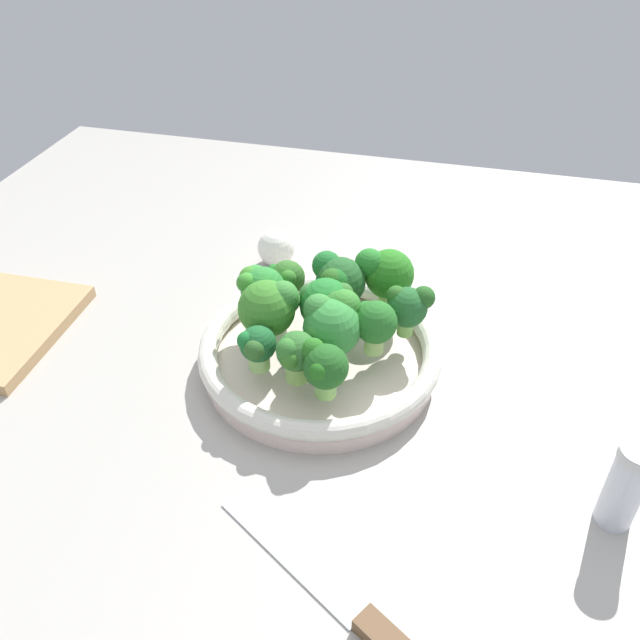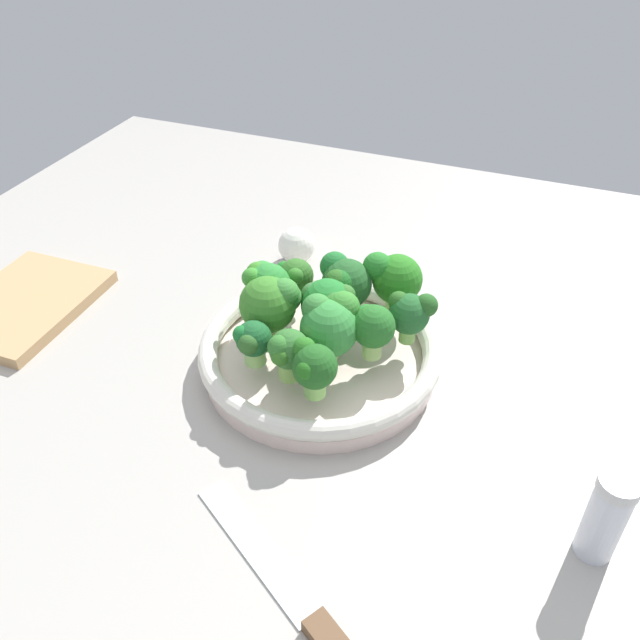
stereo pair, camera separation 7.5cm
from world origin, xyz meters
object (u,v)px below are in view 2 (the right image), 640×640
object	(u,v)px
broccoli_floret_2	(252,341)
broccoli_floret_4	(410,313)
knife	(312,620)
broccoli_floret_1	(372,326)
broccoli_floret_0	(393,278)
broccoli_floret_8	(287,352)
pepper_shaker	(606,517)
cutting_board	(23,305)
broccoli_floret_3	(344,282)
broccoli_floret_11	(328,305)
broccoli_floret_10	(295,277)
broccoli_floret_5	(266,284)
garlic_bulb	(296,245)
broccoli_floret_6	(272,303)
broccoli_floret_9	(329,325)
bowl	(320,354)
broccoli_floret_7	(313,367)

from	to	relation	value
broccoli_floret_2	broccoli_floret_4	xyz separation A→B (cm)	(10.16, -14.83, 0.74)
knife	broccoli_floret_1	bearing A→B (deg)	9.08
broccoli_floret_0	broccoli_floret_8	bearing A→B (deg)	157.60
broccoli_floret_1	pepper_shaker	bearing A→B (deg)	-118.49
cutting_board	broccoli_floret_3	bearing A→B (deg)	-76.55
broccoli_floret_11	broccoli_floret_10	bearing A→B (deg)	50.44
broccoli_floret_5	pepper_shaker	bearing A→B (deg)	-112.87
garlic_bulb	broccoli_floret_6	bearing A→B (deg)	-163.77
broccoli_floret_5	broccoli_floret_9	size ratio (longest dim) A/B	0.94
broccoli_floret_4	broccoli_floret_1	bearing A→B (deg)	141.06
broccoli_floret_5	garlic_bulb	xyz separation A→B (cm)	(17.91, 3.81, -5.68)
bowl	cutting_board	world-z (taller)	bowl
broccoli_floret_10	pepper_shaker	xyz separation A→B (cm)	(-20.76, -37.70, -2.47)
broccoli_floret_2	broccoli_floret_8	world-z (taller)	broccoli_floret_8
broccoli_floret_7	cutting_board	xyz separation A→B (cm)	(4.61, 43.36, -7.07)
broccoli_floret_3	broccoli_floret_9	bearing A→B (deg)	-171.77
garlic_bulb	cutting_board	bearing A→B (deg)	130.01
broccoli_floret_6	broccoli_floret_7	size ratio (longest dim) A/B	1.26
broccoli_floret_2	broccoli_floret_9	xyz separation A→B (cm)	(4.42, -7.18, 1.06)
broccoli_floret_11	cutting_board	distance (cm)	42.29
broccoli_floret_1	broccoli_floret_8	xyz separation A→B (cm)	(-6.93, 7.10, -0.33)
broccoli_floret_4	broccoli_floret_11	distance (cm)	9.28
broccoli_floret_10	broccoli_floret_5	bearing A→B (deg)	153.29
cutting_board	garlic_bulb	xyz separation A→B (cm)	(24.41, -29.09, 1.87)
broccoli_floret_3	broccoli_floret_8	xyz separation A→B (cm)	(-13.19, 1.51, -0.85)
garlic_bulb	broccoli_floret_0	bearing A→B (deg)	-123.04
broccoli_floret_3	broccoli_floret_9	distance (cm)	8.11
broccoli_floret_2	broccoli_floret_3	distance (cm)	13.88
broccoli_floret_8	pepper_shaker	xyz separation A→B (cm)	(-6.97, -32.70, -2.87)
garlic_bulb	bowl	bearing A→B (deg)	-150.33
broccoli_floret_0	broccoli_floret_1	world-z (taller)	broccoli_floret_0
cutting_board	garlic_bulb	size ratio (longest dim) A/B	3.81
broccoli_floret_7	cutting_board	bearing A→B (deg)	83.94
broccoli_floret_7	pepper_shaker	bearing A→B (deg)	-100.92
pepper_shaker	garlic_bulb	bearing A→B (deg)	51.47
broccoli_floret_4	pepper_shaker	bearing A→B (deg)	-128.63
bowl	broccoli_floret_1	world-z (taller)	broccoli_floret_1
cutting_board	broccoli_floret_1	bearing A→B (deg)	-85.57
cutting_board	garlic_bulb	world-z (taller)	garlic_bulb
cutting_board	broccoli_floret_9	bearing A→B (deg)	-87.46
broccoli_floret_10	knife	world-z (taller)	broccoli_floret_10
broccoli_floret_2	broccoli_floret_6	size ratio (longest dim) A/B	0.69
bowl	garlic_bulb	distance (cm)	23.71
broccoli_floret_11	bowl	bearing A→B (deg)	162.59
broccoli_floret_8	broccoli_floret_11	world-z (taller)	broccoli_floret_11
broccoli_floret_4	broccoli_floret_11	xyz separation A→B (cm)	(-2.37, 8.96, 0.37)
broccoli_floret_5	broccoli_floret_9	bearing A→B (deg)	-115.44
broccoli_floret_1	broccoli_floret_2	bearing A→B (deg)	118.01
broccoli_floret_3	broccoli_floret_10	size ratio (longest dim) A/B	1.31
broccoli_floret_2	broccoli_floret_10	bearing A→B (deg)	2.16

